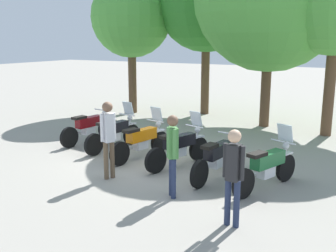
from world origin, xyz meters
TOP-DOWN VIEW (x-y plane):
  - ground_plane at (0.00, 0.00)m, footprint 80.00×80.00m
  - motorcycle_0 at (-3.00, 0.74)m, footprint 0.66×2.18m
  - motorcycle_1 at (-1.80, 0.46)m, footprint 0.68×2.18m
  - motorcycle_2 at (-0.60, 0.08)m, footprint 0.75×2.17m
  - motorcycle_3 at (0.61, -0.00)m, footprint 0.86×2.12m
  - motorcycle_4 at (1.80, -0.35)m, footprint 0.66×2.19m
  - motorcycle_5 at (3.02, -0.48)m, footprint 0.91×2.10m
  - person_0 at (1.43, -1.88)m, footprint 0.33×0.35m
  - person_1 at (-0.40, -1.62)m, footprint 0.31×0.40m
  - person_2 at (2.96, -2.53)m, footprint 0.41×0.25m
  - tree_0 at (-4.73, 5.78)m, footprint 3.44×3.44m
  - tree_1 at (-1.81, 7.09)m, footprint 4.21×4.21m

SIDE VIEW (x-z plane):
  - ground_plane at x=0.00m, z-range 0.00..0.00m
  - motorcycle_0 at x=-3.00m, z-range 0.01..1.00m
  - motorcycle_4 at x=1.80m, z-range 0.01..1.00m
  - motorcycle_1 at x=-1.80m, z-range -0.17..1.20m
  - motorcycle_2 at x=-0.60m, z-range -0.17..1.20m
  - motorcycle_3 at x=0.61m, z-range -0.17..1.20m
  - motorcycle_5 at x=3.02m, z-range -0.17..1.20m
  - person_0 at x=1.43m, z-range 0.15..1.89m
  - person_2 at x=2.96m, z-range 0.15..1.89m
  - person_1 at x=-0.40m, z-range 0.18..2.01m
  - tree_0 at x=-4.73m, z-range 1.19..7.05m
  - tree_1 at x=-1.81m, z-range 1.31..8.19m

